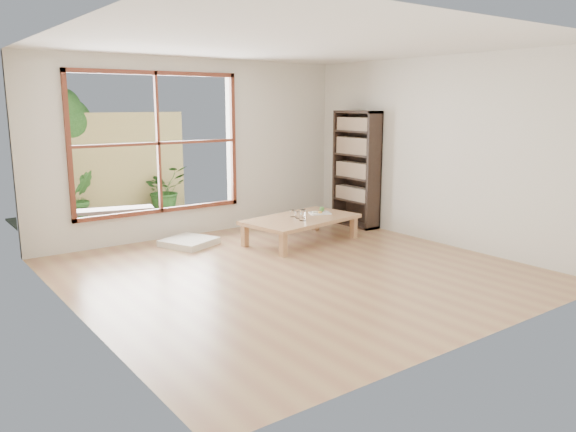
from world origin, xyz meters
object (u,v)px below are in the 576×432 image
low_table (301,220)px  garden_bench (114,212)px  food_tray (320,212)px  bookshelf (356,169)px

low_table → garden_bench: (-1.98, 2.08, 0.02)m
food_tray → garden_bench: 3.13m
bookshelf → low_table: bearing=-165.8°
bookshelf → garden_bench: bearing=152.9°
low_table → food_tray: 0.42m
low_table → garden_bench: size_ratio=1.45×
bookshelf → food_tray: size_ratio=5.23×
low_table → bookshelf: (1.39, 0.35, 0.61)m
low_table → garden_bench: garden_bench is taller
food_tray → garden_bench: size_ratio=0.29×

